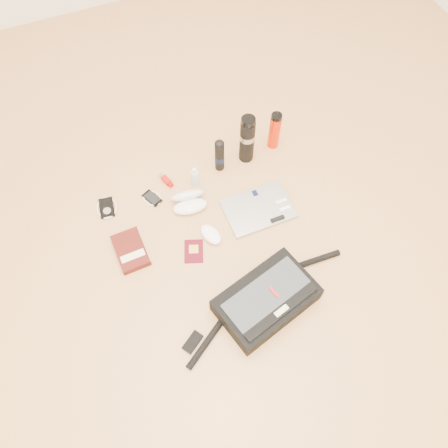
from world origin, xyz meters
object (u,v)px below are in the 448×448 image
Objects in this scene: thermos_black at (247,139)px; thermos_red at (275,131)px; messenger_bag at (266,300)px; laptop at (259,209)px; book at (131,250)px.

thermos_black is 1.29× the size of thermos_red.
laptop is at bearing 53.66° from messenger_bag.
thermos_red is (0.42, 0.78, 0.06)m from messenger_bag.
laptop is (0.18, 0.44, -0.04)m from messenger_bag.
book is at bearing -160.17° from thermos_red.
thermos_black is at bearing 77.35° from laptop.
laptop is 0.63m from book.
laptop is 1.46× the size of thermos_red.
book is 0.71× the size of thermos_black.
laptop is 0.43m from thermos_red.
messenger_bag reaches higher than laptop.
messenger_bag is 2.54× the size of laptop.
thermos_red is at bearing 55.45° from laptop.
book is at bearing -157.48° from thermos_black.
laptop is at bearing -3.36° from book.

